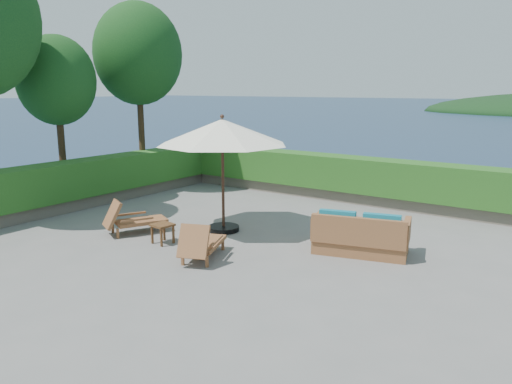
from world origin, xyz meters
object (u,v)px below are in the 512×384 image
Objects in this scene: lounge_right at (201,243)px; wicker_loveseat at (360,236)px; side_table at (163,227)px; patio_umbrella at (222,133)px; lounge_left at (132,219)px.

lounge_right is 0.73× the size of wicker_loveseat.
side_table is 0.22× the size of wicker_loveseat.
patio_umbrella is 2.55m from side_table.
lounge_left is 5.27m from wicker_loveseat.
lounge_left is 3.31× the size of side_table.
lounge_left is (-1.62, -1.41, -1.99)m from patio_umbrella.
lounge_left is 0.73× the size of wicker_loveseat.
patio_umbrella is 2.41× the size of lounge_left.
side_table is (1.15, -0.14, 0.02)m from lounge_left.
side_table is (-0.46, -1.55, -1.97)m from patio_umbrella.
patio_umbrella reaches higher than lounge_left.
wicker_loveseat reaches higher than lounge_right.
wicker_loveseat reaches higher than lounge_left.
side_table is at bearing 19.44° from lounge_left.
patio_umbrella is at bearing 94.31° from lounge_right.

